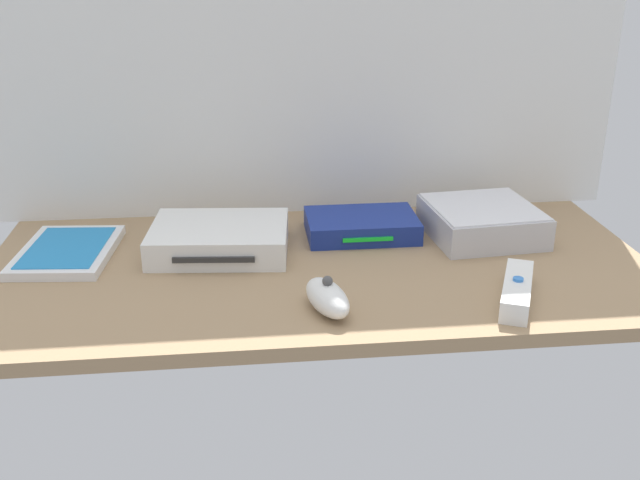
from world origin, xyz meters
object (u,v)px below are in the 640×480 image
Objects in this scene: mini_computer at (482,221)px; remote_nunchuk at (327,297)px; game_console at (220,239)px; remote_wand at (517,291)px; game_case at (67,251)px; network_router at (361,226)px.

remote_nunchuk is at bearing -140.05° from mini_computer.
remote_nunchuk reaches higher than game_console.
remote_wand is 1.38× the size of remote_nunchuk.
mini_computer reaches higher than remote_nunchuk.
remote_nunchuk is (37.74, -22.75, 1.28)cm from game_case.
remote_nunchuk reaches higher than network_router.
game_console is 23.57cm from network_router.
game_console is 45.51cm from remote_wand.
remote_nunchuk is at bearing -25.92° from game_case.
game_case is 1.86× the size of remote_nunchuk.
network_router is (46.55, 3.59, 0.94)cm from game_case.
remote_wand reaches higher than game_case.
mini_computer is 23.65cm from remote_wand.
remote_nunchuk is (-25.78, -0.31, 0.53)cm from remote_wand.
mini_computer reaches higher than game_case.
network_router is 1.66× the size of remote_nunchuk.
game_case is (-23.42, 0.92, -1.44)cm from game_console.
network_router is at bearing 16.27° from game_console.
game_console reaches higher than remote_wand.
mini_computer is at bearing 7.86° from game_console.
remote_nunchuk reaches higher than game_case.
game_case is at bearing -179.10° from mini_computer.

